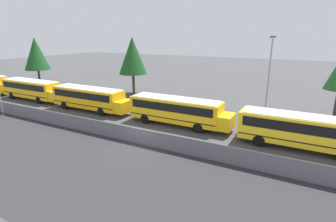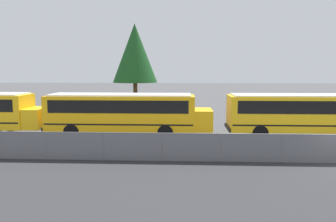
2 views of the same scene
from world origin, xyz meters
The scene contains 11 objects.
ground_plane centered at (0.00, 0.00, 0.00)m, with size 200.00×200.00×0.00m, color #424244.
road_strip centered at (0.00, -6.00, 0.00)m, with size 132.19×12.00×0.01m.
fence centered at (0.00, 0.00, 0.77)m, with size 98.26×0.07×1.50m.
school_bus_1 centered at (-24.30, 6.46, 1.83)m, with size 11.67×2.62×3.04m.
school_bus_2 centered at (-12.26, 6.18, 1.83)m, with size 11.67×2.62×3.04m.
school_bus_3 centered at (0.48, 6.35, 1.83)m, with size 11.67×2.62×3.04m.
school_bus_4 centered at (12.93, 5.78, 1.83)m, with size 11.67×2.62×3.04m.
street_sign centered at (-19.37, -1.06, 1.64)m, with size 0.70×0.09×3.10m.
light_pole centered at (8.56, 13.99, 5.15)m, with size 0.60×0.24×9.52m.
tree_2 centered at (-13.12, 17.30, 6.39)m, with size 4.61×4.61×9.40m.
tree_3 centered at (-37.03, 17.02, 5.96)m, with size 5.00×5.00×9.22m.
Camera 1 is at (12.58, -18.35, 9.61)m, focal length 28.00 mm.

